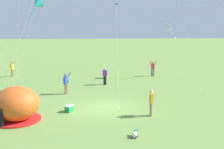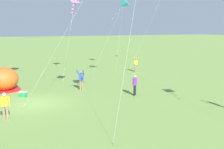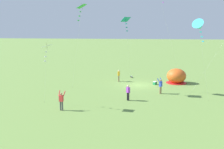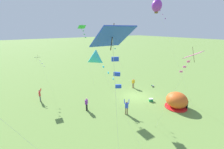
{
  "view_description": "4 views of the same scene",
  "coord_description": "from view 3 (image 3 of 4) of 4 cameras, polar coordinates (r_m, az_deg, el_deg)",
  "views": [
    {
      "loc": [
        -1.38,
        -17.73,
        5.4
      ],
      "look_at": [
        0.8,
        2.11,
        2.01
      ],
      "focal_mm": 42.0,
      "sensor_mm": 36.0,
      "label": 1
    },
    {
      "loc": [
        19.36,
        -2.06,
        5.56
      ],
      "look_at": [
        2.33,
        5.18,
        2.23
      ],
      "focal_mm": 42.0,
      "sensor_mm": 36.0,
      "label": 2
    },
    {
      "loc": [
        -1.24,
        35.38,
        7.79
      ],
      "look_at": [
        3.04,
        3.69,
        2.06
      ],
      "focal_mm": 42.0,
      "sensor_mm": 36.0,
      "label": 3
    },
    {
      "loc": [
        -14.91,
        15.07,
        10.01
      ],
      "look_at": [
        1.09,
        3.71,
        3.93
      ],
      "focal_mm": 24.0,
      "sensor_mm": 36.0,
      "label": 4
    }
  ],
  "objects": [
    {
      "name": "kite_green",
      "position": [
        31.09,
        -6.71,
        14.01
      ],
      "size": [
        2.75,
        3.41,
        10.58
      ],
      "color": "silver",
      "rests_on": "ground"
    },
    {
      "name": "person_strolling",
      "position": [
        31.76,
        10.52,
        -2.37
      ],
      "size": [
        0.68,
        0.72,
        1.89
      ],
      "color": "#8C7251",
      "rests_on": "ground"
    },
    {
      "name": "person_near_tent",
      "position": [
        38.28,
        1.47,
        -0.12
      ],
      "size": [
        0.32,
        0.58,
        1.72
      ],
      "color": "#8C7251",
      "rests_on": "ground"
    },
    {
      "name": "toddler_crawling",
      "position": [
        41.41,
        4.19,
        -0.47
      ],
      "size": [
        0.42,
        0.54,
        0.32
      ],
      "color": "white",
      "rests_on": "ground"
    },
    {
      "name": "ground_plane",
      "position": [
        36.25,
        5.56,
        -2.31
      ],
      "size": [
        300.0,
        300.0,
        0.0
      ],
      "primitive_type": "plane",
      "color": "olive"
    },
    {
      "name": "person_with_toddler",
      "position": [
        28.37,
        3.53,
        -3.79
      ],
      "size": [
        0.43,
        0.46,
        1.72
      ],
      "color": "black",
      "rests_on": "ground"
    },
    {
      "name": "cooler_box",
      "position": [
        36.82,
        9.33,
        -1.85
      ],
      "size": [
        0.6,
        0.64,
        0.44
      ],
      "color": "#1E8C4C",
      "rests_on": "ground"
    },
    {
      "name": "person_arms_raised",
      "position": [
        25.44,
        -10.98,
        -5.52
      ],
      "size": [
        0.68,
        0.54,
        1.89
      ],
      "color": "#4C4C51",
      "rests_on": "ground"
    },
    {
      "name": "popup_tent",
      "position": [
        38.26,
        13.85,
        -0.37
      ],
      "size": [
        2.81,
        2.81,
        2.1
      ],
      "color": "#D8591E",
      "rests_on": "ground"
    },
    {
      "name": "kite_white",
      "position": [
        25.84,
        -14.06,
        5.38
      ],
      "size": [
        1.73,
        2.25,
        6.39
      ],
      "color": "silver",
      "rests_on": "ground"
    },
    {
      "name": "kite_cyan",
      "position": [
        25.86,
        18.46,
        9.93
      ],
      "size": [
        2.81,
        3.92,
        8.63
      ],
      "color": "silver",
      "rests_on": "ground"
    },
    {
      "name": "kite_teal",
      "position": [
        31.47,
        3.05,
        11.37
      ],
      "size": [
        1.23,
        5.8,
        9.1
      ],
      "color": "silver",
      "rests_on": "ground"
    }
  ]
}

